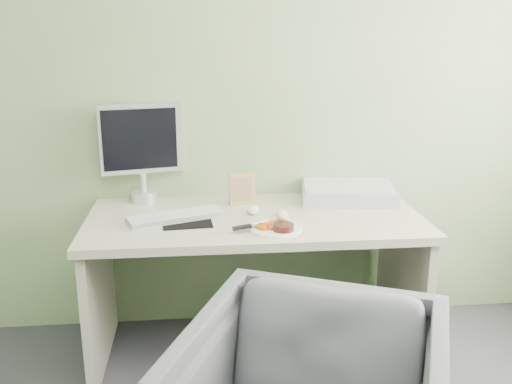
{
  "coord_description": "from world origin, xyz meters",
  "views": [
    {
      "loc": [
        -0.25,
        -0.96,
        1.59
      ],
      "look_at": [
        -0.01,
        1.5,
        0.88
      ],
      "focal_mm": 40.0,
      "sensor_mm": 36.0,
      "label": 1
    }
  ],
  "objects": [
    {
      "name": "mousepad",
      "position": [
        -0.32,
        1.56,
        0.73
      ],
      "size": [
        0.24,
        0.22,
        0.0
      ],
      "primitive_type": "cube",
      "rotation": [
        0.0,
        0.0,
        0.08
      ],
      "color": "black",
      "rests_on": "desk"
    },
    {
      "name": "scanner",
      "position": [
        0.51,
        1.84,
        0.77
      ],
      "size": [
        0.52,
        0.38,
        0.07
      ],
      "primitive_type": "cube",
      "rotation": [
        0.0,
        0.0,
        -0.14
      ],
      "color": "#A6A8AD",
      "rests_on": "desk"
    },
    {
      "name": "computer_mouse",
      "position": [
        -0.0,
        1.66,
        0.75
      ],
      "size": [
        0.07,
        0.11,
        0.04
      ],
      "primitive_type": "ellipsoid",
      "rotation": [
        0.0,
        0.0,
        -0.17
      ],
      "color": "white",
      "rests_on": "desk"
    },
    {
      "name": "carrot_heap",
      "position": [
        0.02,
        1.4,
        0.76
      ],
      "size": [
        0.06,
        0.05,
        0.04
      ],
      "primitive_type": "cube",
      "rotation": [
        0.0,
        0.0,
        0.05
      ],
      "color": "#EF5F05",
      "rests_on": "plate"
    },
    {
      "name": "monitor",
      "position": [
        -0.55,
        1.94,
        1.01
      ],
      "size": [
        0.42,
        0.15,
        0.5
      ],
      "rotation": [
        0.0,
        0.0,
        0.22
      ],
      "color": "silver",
      "rests_on": "desk"
    },
    {
      "name": "photo_frame",
      "position": [
        -0.05,
        1.81,
        0.81
      ],
      "size": [
        0.13,
        0.05,
        0.17
      ],
      "primitive_type": "cube",
      "rotation": [
        0.0,
        0.0,
        0.24
      ],
      "color": "#9F794A",
      "rests_on": "desk"
    },
    {
      "name": "plate",
      "position": [
        0.07,
        1.41,
        0.74
      ],
      "size": [
        0.23,
        0.23,
        0.01
      ],
      "primitive_type": "cylinder",
      "color": "white",
      "rests_on": "desk"
    },
    {
      "name": "wall_back",
      "position": [
        0.0,
        2.0,
        1.35
      ],
      "size": [
        3.5,
        0.0,
        3.5
      ],
      "primitive_type": "plane",
      "rotation": [
        1.57,
        0.0,
        0.0
      ],
      "color": "#889F6F",
      "rests_on": "floor"
    },
    {
      "name": "eyedrop_bottle",
      "position": [
        -0.08,
        1.81,
        0.77
      ],
      "size": [
        0.03,
        0.03,
        0.08
      ],
      "color": "white",
      "rests_on": "desk"
    },
    {
      "name": "steak",
      "position": [
        0.1,
        1.37,
        0.76
      ],
      "size": [
        0.11,
        0.11,
        0.03
      ],
      "primitive_type": "cylinder",
      "rotation": [
        0.0,
        0.0,
        -0.27
      ],
      "color": "black",
      "rests_on": "plate"
    },
    {
      "name": "desk",
      "position": [
        0.0,
        1.62,
        0.55
      ],
      "size": [
        1.6,
        0.75,
        0.73
      ],
      "color": "#BFB5A0",
      "rests_on": "floor"
    },
    {
      "name": "keyboard",
      "position": [
        -0.37,
        1.61,
        0.75
      ],
      "size": [
        0.47,
        0.28,
        0.02
      ],
      "primitive_type": "cube",
      "rotation": [
        0.0,
        0.0,
        0.36
      ],
      "color": "white",
      "rests_on": "desk"
    },
    {
      "name": "potato_pile",
      "position": [
        0.11,
        1.47,
        0.77
      ],
      "size": [
        0.12,
        0.1,
        0.06
      ],
      "primitive_type": "ellipsoid",
      "rotation": [
        0.0,
        0.0,
        0.27
      ],
      "color": "tan",
      "rests_on": "plate"
    },
    {
      "name": "steak_knife",
      "position": [
        -0.04,
        1.41,
        0.75
      ],
      "size": [
        0.22,
        0.1,
        0.02
      ],
      "rotation": [
        0.0,
        0.0,
        0.38
      ],
      "color": "silver",
      "rests_on": "plate"
    }
  ]
}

